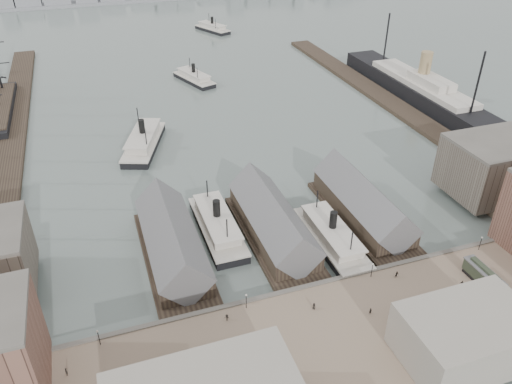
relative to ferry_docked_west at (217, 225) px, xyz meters
name	(u,v)px	position (x,y,z in m)	size (l,w,h in m)	color
ground	(298,278)	(13.00, -23.33, -2.48)	(900.00, 900.00, 0.00)	#596762
quay	(338,338)	(13.00, -43.33, -1.48)	(180.00, 30.00, 2.00)	#7F6956
seawall	(307,289)	(13.00, -28.53, -1.33)	(180.00, 1.20, 2.30)	#59544C
west_wharf	(11,139)	(-55.00, 76.67, -1.68)	(10.00, 220.00, 1.60)	#2D231C
east_wharf	(384,99)	(91.00, 66.67, -1.68)	(10.00, 180.00, 1.60)	#2D231C
ferry_shed_west	(172,243)	(-13.00, -6.45, 2.16)	(14.00, 42.00, 12.60)	#2D231C
ferry_shed_center	(273,222)	(13.00, -6.45, 2.16)	(14.00, 42.00, 12.60)	#2D231C
ferry_shed_east	(363,204)	(39.00, -6.45, 2.16)	(14.00, 42.00, 12.60)	#2D231C
warehouse_east_back	(498,167)	(81.00, -8.33, 7.02)	(28.00, 20.00, 15.00)	#60564C
street_bldg_center	(467,336)	(33.00, -55.33, 4.52)	(24.00, 16.00, 10.00)	gray
lamp_post_far_w	(98,335)	(-32.00, -30.33, 2.23)	(0.44, 0.44, 3.92)	black
lamp_post_near_w	(246,299)	(-2.00, -30.33, 2.23)	(0.44, 0.44, 3.92)	black
lamp_post_near_e	(372,268)	(28.00, -30.33, 2.23)	(0.44, 0.44, 3.92)	black
lamp_post_far_e	(481,241)	(58.00, -30.33, 2.23)	(0.44, 0.44, 3.92)	black
ferry_docked_west	(217,225)	(0.00, 0.00, 0.00)	(8.89, 29.62, 10.58)	black
ferry_docked_east	(332,236)	(26.00, -14.24, -0.03)	(8.77, 29.22, 10.44)	black
ferry_open_near	(144,141)	(-10.99, 55.73, 0.13)	(19.65, 32.48, 11.13)	black
ferry_open_mid	(194,77)	(20.51, 115.02, -0.37)	(15.47, 26.35, 9.02)	black
ferry_open_far	(212,28)	(51.63, 199.36, -0.33)	(17.47, 26.62, 9.18)	black
sailing_ship_mid	(0,108)	(-60.29, 102.77, 0.33)	(9.54, 55.15, 39.24)	black
ocean_steamer	(421,90)	(105.00, 61.77, 1.93)	(14.03, 102.55, 20.51)	black
tram	(483,277)	(50.26, -40.48, 1.51)	(2.96, 10.97, 3.89)	black
horse_cart_left	(180,369)	(-18.54, -41.64, 0.28)	(4.73, 2.32, 1.44)	black
horse_cart_center	(255,341)	(-3.35, -40.17, 0.31)	(4.90, 1.78, 1.51)	black
horse_cart_right	(407,312)	(28.89, -43.25, 0.34)	(4.65, 1.74, 1.63)	black
pedestrian_0	(66,372)	(-38.32, -35.59, 0.40)	(0.64, 0.47, 1.76)	black
pedestrian_2	(227,318)	(-6.85, -32.33, 0.31)	(1.01, 0.58, 1.57)	black
pedestrian_3	(285,369)	(-0.32, -47.94, 0.32)	(0.94, 0.39, 1.61)	black
pedestrian_4	(314,306)	(11.40, -35.26, 0.33)	(0.79, 0.52, 1.62)	black
pedestrian_5	(370,311)	(21.90, -40.45, 0.30)	(0.57, 0.42, 1.56)	black
pedestrian_6	(397,274)	(33.40, -32.42, 0.35)	(0.81, 0.63, 1.66)	black
pedestrian_7	(472,324)	(39.39, -50.37, 0.44)	(1.18, 0.68, 1.83)	black
pedestrian_8	(462,284)	(45.36, -39.83, 0.35)	(0.97, 0.41, 1.66)	black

